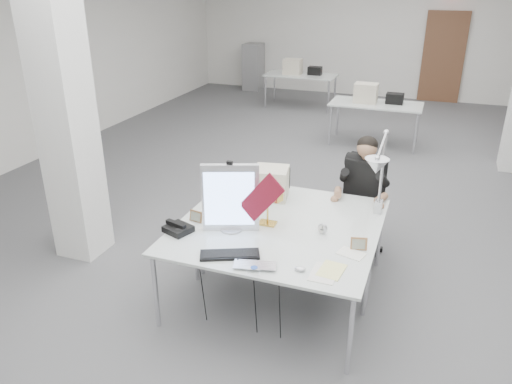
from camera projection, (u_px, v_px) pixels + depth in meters
room_shell at (338, 79)px, 6.08m from camera, size 10.04×14.04×3.24m
desk_main at (263, 249)px, 4.21m from camera, size 1.80×0.90×0.02m
desk_second at (293, 206)px, 4.98m from camera, size 1.80×0.90×0.02m
bg_desk_a at (376, 104)px, 8.87m from camera, size 1.60×0.80×0.02m
bg_desk_b at (301, 75)px, 11.40m from camera, size 1.60×0.80×0.02m
filing_cabinet at (253, 67)px, 13.24m from camera, size 0.45×0.55×1.20m
office_chair at (362, 208)px, 5.48m from camera, size 0.59×0.59×1.02m
seated_person at (364, 177)px, 5.28m from camera, size 0.57×0.67×0.88m
monitor at (230, 198)px, 4.38m from camera, size 0.49×0.22×0.63m
pennant at (262, 198)px, 4.22m from camera, size 0.45×0.12×0.49m
keyboard at (230, 255)px, 4.07m from camera, size 0.51×0.34×0.02m
laptop at (254, 269)px, 3.87m from camera, size 0.38×0.29×0.03m
mouse at (300, 269)px, 3.87m from camera, size 0.11×0.09×0.04m
bankers_lamp at (268, 207)px, 4.53m from camera, size 0.34×0.23×0.36m
desk_phone at (178, 229)px, 4.45m from camera, size 0.28×0.27×0.06m
picture_frame_left at (196, 216)px, 4.63m from camera, size 0.14×0.06×0.11m
picture_frame_right at (359, 244)px, 4.15m from camera, size 0.14×0.07×0.11m
desk_clock at (323, 228)px, 4.42m from camera, size 0.09×0.06×0.09m
paper_stack_a at (324, 273)px, 3.84m from camera, size 0.20×0.29×0.01m
paper_stack_b at (332, 270)px, 3.88m from camera, size 0.21×0.27×0.01m
paper_stack_c at (351, 254)px, 4.11m from camera, size 0.25×0.21×0.01m
beige_monitor at (271, 183)px, 5.09m from camera, size 0.38×0.37×0.32m
architect_lamp at (378, 182)px, 4.45m from camera, size 0.26×0.65×0.82m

